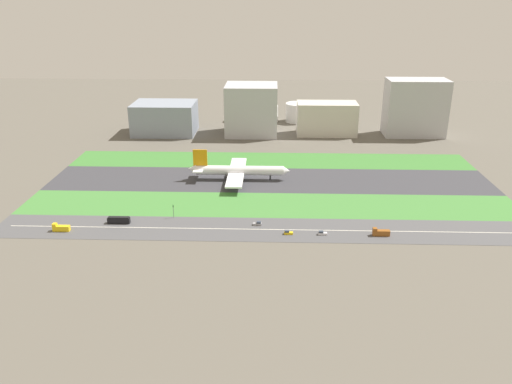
{
  "coord_description": "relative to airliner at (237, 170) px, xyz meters",
  "views": [
    {
      "loc": [
        1.07,
        -304.67,
        112.0
      ],
      "look_at": [
        -7.76,
        -36.5,
        6.0
      ],
      "focal_mm": 35.53,
      "sensor_mm": 36.0,
      "label": 1
    }
  ],
  "objects": [
    {
      "name": "office_tower",
      "position": [
        67.6,
        114.0,
        7.25
      ],
      "size": [
        49.67,
        24.03,
        26.97
      ],
      "primitive_type": "cube",
      "color": "beige",
      "rests_on": "ground_plane"
    },
    {
      "name": "ground_plane",
      "position": [
        21.09,
        -0.0,
        -6.23
      ],
      "size": [
        800.0,
        800.0,
        0.0
      ],
      "primitive_type": "plane",
      "color": "#5B564C"
    },
    {
      "name": "fuel_tank_centre",
      "position": [
        16.05,
        159.0,
        1.02
      ],
      "size": [
        22.44,
        22.44,
        14.51
      ],
      "primitive_type": "cylinder",
      "color": "silver",
      "rests_on": "ground_plane"
    },
    {
      "name": "bus_0",
      "position": [
        -57.07,
        -68.0,
        -4.41
      ],
      "size": [
        11.6,
        2.5,
        3.5
      ],
      "color": "black",
      "rests_on": "highway"
    },
    {
      "name": "cargo_warehouse",
      "position": [
        140.14,
        114.0,
        16.97
      ],
      "size": [
        48.82,
        26.08,
        46.41
      ],
      "primitive_type": "cube",
      "color": "#B2B2B7",
      "rests_on": "ground_plane"
    },
    {
      "name": "highway_centerline",
      "position": [
        21.09,
        -73.0,
        -6.13
      ],
      "size": [
        266.0,
        0.5,
        0.01
      ],
      "primitive_type": "cube",
      "color": "silver",
      "rests_on": "highway"
    },
    {
      "name": "truck_0",
      "position": [
        76.25,
        -78.0,
        -4.56
      ],
      "size": [
        8.4,
        2.5,
        4.0
      ],
      "rotation": [
        0.0,
        0.0,
        3.14
      ],
      "color": "brown",
      "rests_on": "highway"
    },
    {
      "name": "airliner",
      "position": [
        0.0,
        0.0,
        0.0
      ],
      "size": [
        65.0,
        56.0,
        19.7
      ],
      "color": "white",
      "rests_on": "runway"
    },
    {
      "name": "runway",
      "position": [
        21.09,
        -0.0,
        -6.18
      ],
      "size": [
        280.0,
        46.0,
        0.1
      ],
      "primitive_type": "cube",
      "color": "#38383D",
      "rests_on": "ground_plane"
    },
    {
      "name": "terminal_building",
      "position": [
        -68.91,
        114.0,
        6.72
      ],
      "size": [
        51.73,
        38.01,
        25.91
      ],
      "primitive_type": "cube",
      "color": "gray",
      "rests_on": "ground_plane"
    },
    {
      "name": "grass_median_north",
      "position": [
        21.09,
        41.0,
        -6.18
      ],
      "size": [
        280.0,
        36.0,
        0.1
      ],
      "primitive_type": "cube",
      "color": "#3D7A33",
      "rests_on": "ground_plane"
    },
    {
      "name": "truck_1",
      "position": [
        -83.66,
        -78.0,
        -4.56
      ],
      "size": [
        8.4,
        2.5,
        4.0
      ],
      "rotation": [
        0.0,
        0.0,
        3.14
      ],
      "color": "yellow",
      "rests_on": "highway"
    },
    {
      "name": "fuel_tank_east",
      "position": [
        46.23,
        159.0,
        2.29
      ],
      "size": [
        23.72,
        23.72,
        17.04
      ],
      "primitive_type": "cylinder",
      "color": "silver",
      "rests_on": "ground_plane"
    },
    {
      "name": "car_0",
      "position": [
        15.22,
        -68.0,
        -5.31
      ],
      "size": [
        4.4,
        1.8,
        2.0
      ],
      "color": "#99999E",
      "rests_on": "highway"
    },
    {
      "name": "hangar_building",
      "position": [
        4.57,
        114.0,
        14.5
      ],
      "size": [
        42.75,
        37.62,
        41.46
      ],
      "primitive_type": "cube",
      "color": "#B2B2B7",
      "rests_on": "ground_plane"
    },
    {
      "name": "highway",
      "position": [
        21.09,
        -73.0,
        -6.18
      ],
      "size": [
        280.0,
        28.0,
        0.1
      ],
      "primitive_type": "cube",
      "color": "#4C4C4F",
      "rests_on": "ground_plane"
    },
    {
      "name": "traffic_light",
      "position": [
        -29.85,
        -60.01,
        -1.94
      ],
      "size": [
        0.36,
        0.5,
        7.2
      ],
      "color": "#4C4C51",
      "rests_on": "highway"
    },
    {
      "name": "car_2",
      "position": [
        30.65,
        -78.0,
        -5.31
      ],
      "size": [
        4.4,
        1.8,
        2.0
      ],
      "rotation": [
        0.0,
        0.0,
        3.14
      ],
      "color": "yellow",
      "rests_on": "highway"
    },
    {
      "name": "fuel_tank_west",
      "position": [
        -7.63,
        159.0,
        0.45
      ],
      "size": [
        16.62,
        16.62,
        13.36
      ],
      "primitive_type": "cylinder",
      "color": "silver",
      "rests_on": "ground_plane"
    },
    {
      "name": "car_1",
      "position": [
        47.53,
        -78.0,
        -5.31
      ],
      "size": [
        4.4,
        1.8,
        2.0
      ],
      "rotation": [
        0.0,
        0.0,
        3.14
      ],
      "color": "silver",
      "rests_on": "highway"
    },
    {
      "name": "grass_median_south",
      "position": [
        21.09,
        -41.0,
        -6.18
      ],
      "size": [
        280.0,
        36.0,
        0.1
      ],
      "primitive_type": "cube",
      "color": "#427F38",
      "rests_on": "ground_plane"
    }
  ]
}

